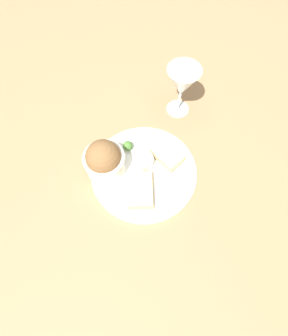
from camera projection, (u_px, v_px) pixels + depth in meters
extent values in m
plane|color=#93704C|center=(144.00, 173.00, 0.73)|extent=(4.00, 4.00, 0.00)
cylinder|color=white|center=(144.00, 172.00, 0.73)|extent=(0.29, 0.29, 0.01)
cylinder|color=silver|center=(105.00, 163.00, 0.70)|extent=(0.11, 0.11, 0.06)
sphere|color=brown|center=(103.00, 157.00, 0.67)|extent=(0.09, 0.09, 0.09)
cylinder|color=white|center=(142.00, 161.00, 0.72)|extent=(0.06, 0.06, 0.03)
cylinder|color=tan|center=(142.00, 159.00, 0.71)|extent=(0.05, 0.05, 0.01)
cube|color=tan|center=(140.00, 190.00, 0.69)|extent=(0.10, 0.07, 0.02)
cube|color=beige|center=(140.00, 189.00, 0.68)|extent=(0.10, 0.07, 0.01)
cube|color=tan|center=(167.00, 155.00, 0.73)|extent=(0.10, 0.10, 0.02)
cube|color=beige|center=(168.00, 153.00, 0.72)|extent=(0.10, 0.09, 0.01)
cylinder|color=silver|center=(178.00, 109.00, 0.83)|extent=(0.07, 0.07, 0.01)
cylinder|color=silver|center=(179.00, 101.00, 0.80)|extent=(0.01, 0.01, 0.06)
cone|color=silver|center=(182.00, 83.00, 0.73)|extent=(0.09, 0.09, 0.09)
sphere|color=#477533|center=(128.00, 146.00, 0.74)|extent=(0.03, 0.03, 0.03)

